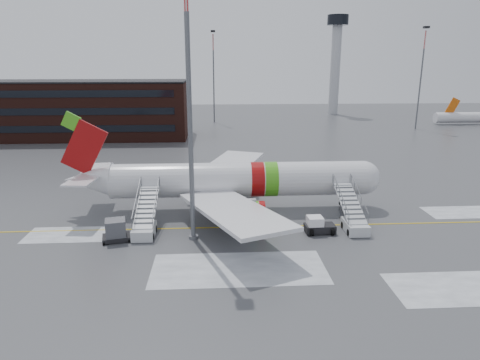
{
  "coord_description": "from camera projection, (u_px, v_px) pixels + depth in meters",
  "views": [
    {
      "loc": [
        -7.69,
        -41.23,
        16.04
      ],
      "look_at": [
        -5.18,
        2.4,
        4.0
      ],
      "focal_mm": 32.0,
      "sensor_mm": 36.0,
      "label": 1
    }
  ],
  "objects": [
    {
      "name": "airstair_fwd",
      "position": [
        353.0,
        219.0,
        42.36
      ],
      "size": [
        2.05,
        7.7,
        3.48
      ],
      "color": "silver",
      "rests_on": "ground"
    },
    {
      "name": "uld_container",
      "position": [
        116.0,
        231.0,
        39.65
      ],
      "size": [
        2.83,
        2.33,
        2.04
      ],
      "color": "black",
      "rests_on": "ground"
    },
    {
      "name": "control_tower",
      "position": [
        336.0,
        53.0,
        132.49
      ],
      "size": [
        6.4,
        6.4,
        30.0
      ],
      "color": "#B2B5BA",
      "rests_on": "ground"
    },
    {
      "name": "terminal_building",
      "position": [
        44.0,
        109.0,
        93.15
      ],
      "size": [
        62.0,
        16.11,
        12.3
      ],
      "color": "#3F1E16",
      "rests_on": "ground"
    },
    {
      "name": "airliner",
      "position": [
        230.0,
        180.0,
        47.36
      ],
      "size": [
        35.03,
        32.97,
        11.18
      ],
      "color": "silver",
      "rests_on": "ground"
    },
    {
      "name": "light_mast_far_ne",
      "position": [
        421.0,
        72.0,
        102.69
      ],
      "size": [
        1.2,
        1.2,
        24.25
      ],
      "color": "#595B60",
      "rests_on": "ground"
    },
    {
      "name": "light_mast_near",
      "position": [
        189.0,
        98.0,
        36.88
      ],
      "size": [
        1.2,
        1.2,
        25.35
      ],
      "color": "#595B60",
      "rests_on": "ground"
    },
    {
      "name": "pushback_tug",
      "position": [
        318.0,
        226.0,
        41.52
      ],
      "size": [
        2.95,
        2.27,
        1.65
      ],
      "color": "black",
      "rests_on": "ground"
    },
    {
      "name": "ground",
      "position": [
        291.0,
        222.0,
        44.37
      ],
      "size": [
        260.0,
        260.0,
        0.0
      ],
      "primitive_type": "plane",
      "color": "#494C4F",
      "rests_on": "ground"
    },
    {
      "name": "light_mast_far_n",
      "position": [
        214.0,
        71.0,
        115.33
      ],
      "size": [
        1.2,
        1.2,
        24.25
      ],
      "color": "#595B60",
      "rests_on": "ground"
    },
    {
      "name": "airstair_aft",
      "position": [
        145.0,
        223.0,
        41.23
      ],
      "size": [
        2.05,
        7.7,
        3.48
      ],
      "color": "silver",
      "rests_on": "ground"
    }
  ]
}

